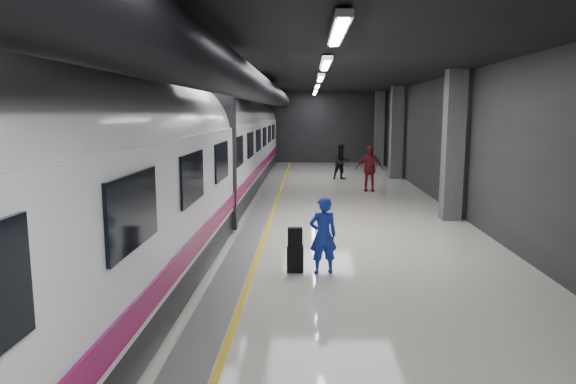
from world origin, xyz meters
TOP-DOWN VIEW (x-y plane):
  - ground at (0.00, 0.00)m, footprint 40.00×40.00m
  - platform_hall at (-0.29, 0.96)m, footprint 10.02×40.02m
  - train at (-3.25, -0.00)m, footprint 3.05×38.00m
  - traveler_main at (0.50, -3.47)m, footprint 0.65×0.50m
  - suitcase_main at (-0.06, -3.41)m, footprint 0.34×0.22m
  - shoulder_bag at (-0.07, -3.43)m, footprint 0.31×0.18m
  - traveler_far_a at (1.85, 11.42)m, footprint 1.03×0.92m
  - traveler_far_b at (2.75, 7.70)m, footprint 1.16×0.60m
  - suitcase_far at (3.47, 13.48)m, footprint 0.44×0.35m

SIDE VIEW (x-z plane):
  - ground at x=0.00m, z-range 0.00..0.00m
  - suitcase_main at x=-0.06m, z-range 0.00..0.55m
  - suitcase_far at x=3.47m, z-range 0.00..0.56m
  - shoulder_bag at x=-0.07m, z-range 0.55..0.94m
  - traveler_main at x=0.50m, z-range 0.00..1.58m
  - traveler_far_a at x=1.85m, z-range 0.00..1.76m
  - traveler_far_b at x=2.75m, z-range 0.00..1.89m
  - train at x=-3.25m, z-range 0.04..4.09m
  - platform_hall at x=-0.29m, z-range 1.28..5.79m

